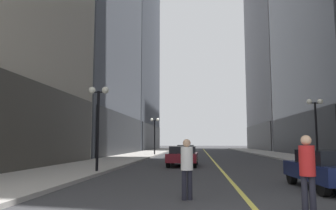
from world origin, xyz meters
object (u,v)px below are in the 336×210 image
object	(u,v)px
pedestrian_in_white_shirt	(187,164)
street_lamp_right_mid	(316,117)
car_silver	(185,151)
street_lamp_left_near	(98,109)
car_navy	(329,168)
street_lamp_left_far	(155,128)
pedestrian_in_red_jacket	(307,168)
car_maroon	(183,155)

from	to	relation	value
pedestrian_in_white_shirt	street_lamp_right_mid	distance (m)	15.24
car_silver	pedestrian_in_white_shirt	xyz separation A→B (m)	(0.83, -21.64, 0.26)
car_silver	street_lamp_right_mid	xyz separation A→B (m)	(8.88, -8.91, 2.54)
pedestrian_in_white_shirt	street_lamp_left_near	size ratio (longest dim) A/B	0.38
street_lamp_left_near	car_navy	bearing A→B (deg)	-26.00
car_silver	street_lamp_left_near	bearing A→B (deg)	-104.87
street_lamp_left_near	street_lamp_left_far	distance (m)	22.16
street_lamp_right_mid	street_lamp_left_near	bearing A→B (deg)	-155.50
car_navy	pedestrian_in_red_jacket	size ratio (longest dim) A/B	2.36
car_maroon	street_lamp_left_far	distance (m)	17.07
pedestrian_in_white_shirt	street_lamp_left_far	world-z (taller)	street_lamp_left_far
pedestrian_in_red_jacket	street_lamp_left_far	size ratio (longest dim) A/B	0.39
pedestrian_in_white_shirt	car_silver	bearing A→B (deg)	92.19
car_silver	street_lamp_right_mid	bearing A→B (deg)	-45.09
street_lamp_left_near	street_lamp_left_far	size ratio (longest dim) A/B	1.00
pedestrian_in_white_shirt	street_lamp_left_near	distance (m)	8.68
street_lamp_left_near	street_lamp_left_far	world-z (taller)	same
car_navy	street_lamp_right_mid	size ratio (longest dim) A/B	0.93
car_maroon	street_lamp_left_near	world-z (taller)	street_lamp_left_near
car_navy	car_silver	distance (m)	20.12
street_lamp_left_far	pedestrian_in_red_jacket	bearing A→B (deg)	-76.33
car_silver	street_lamp_right_mid	size ratio (longest dim) A/B	1.01
car_maroon	pedestrian_in_white_shirt	xyz separation A→B (m)	(0.66, -12.68, 0.26)
car_maroon	pedestrian_in_red_jacket	distance (m)	14.73
pedestrian_in_red_jacket	street_lamp_right_mid	world-z (taller)	street_lamp_right_mid
car_navy	car_maroon	size ratio (longest dim) A/B	0.99
car_silver	street_lamp_left_near	world-z (taller)	street_lamp_left_near
car_navy	car_silver	size ratio (longest dim) A/B	0.92
car_navy	pedestrian_in_white_shirt	distance (m)	5.23
car_silver	pedestrian_in_white_shirt	bearing A→B (deg)	-87.81
pedestrian_in_red_jacket	street_lamp_left_near	size ratio (longest dim) A/B	0.39
car_navy	street_lamp_left_far	xyz separation A→B (m)	(-9.43, 26.76, 2.54)
car_navy	street_lamp_right_mid	xyz separation A→B (m)	(3.37, 10.44, 2.54)
car_silver	pedestrian_in_white_shirt	distance (m)	21.66
car_silver	street_lamp_right_mid	world-z (taller)	street_lamp_right_mid
car_silver	street_lamp_left_far	world-z (taller)	street_lamp_left_far
car_navy	pedestrian_in_red_jacket	bearing A→B (deg)	-116.52
car_silver	pedestrian_in_red_jacket	size ratio (longest dim) A/B	2.57
car_maroon	car_silver	xyz separation A→B (m)	(-0.17, 8.96, -0.00)
car_maroon	street_lamp_left_near	size ratio (longest dim) A/B	0.94
pedestrian_in_red_jacket	street_lamp_right_mid	bearing A→B (deg)	69.65
pedestrian_in_red_jacket	pedestrian_in_white_shirt	bearing A→B (deg)	148.80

